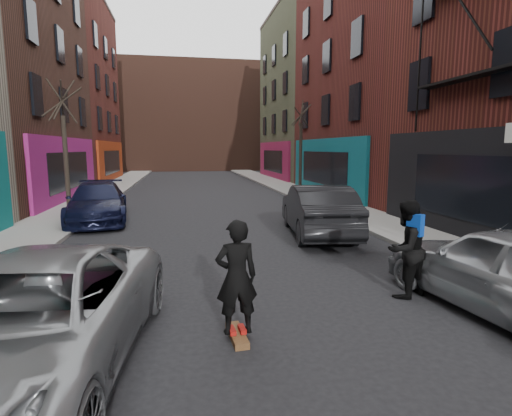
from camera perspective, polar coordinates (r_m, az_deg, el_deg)
name	(u,v)px	position (r m, az deg, el deg)	size (l,w,h in m)	color
sidewalk_left	(113,187)	(31.17, -19.71, 2.79)	(2.50, 84.00, 0.13)	gray
sidewalk_right	(279,185)	(31.68, 3.24, 3.36)	(2.50, 84.00, 0.13)	gray
buildings_right	(509,35)	(22.82, 32.39, 20.14)	(12.00, 56.00, 16.00)	#41271C
building_far	(190,118)	(56.80, -9.46, 12.54)	(40.00, 10.00, 14.00)	#47281E
tree_left_far	(64,137)	(19.29, -25.69, 9.09)	(2.00, 2.00, 6.50)	black
tree_right_far	(301,138)	(25.75, 6.42, 9.85)	(2.00, 2.00, 6.80)	black
parked_left_far	(28,321)	(5.90, -29.76, -13.89)	(2.57, 5.57, 1.55)	#909498
parked_left_end	(98,202)	(17.12, -21.67, 0.75)	(2.17, 5.34, 1.55)	black
parked_right_far	(507,270)	(8.31, 32.23, -7.46)	(1.91, 4.75, 1.62)	#909398
parked_right_end	(318,210)	(13.58, 8.80, -0.27)	(1.81, 5.20, 1.71)	black
skateboard	(237,335)	(6.48, -2.73, -17.69)	(0.22, 0.80, 0.10)	brown
skateboarder	(237,277)	(6.12, -2.80, -9.82)	(0.65, 0.42, 1.77)	black
pedestrian	(406,249)	(8.37, 20.60, -5.46)	(1.15, 1.04, 1.92)	black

